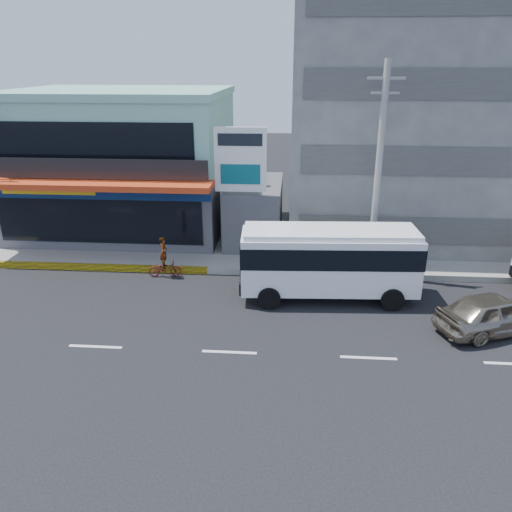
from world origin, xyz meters
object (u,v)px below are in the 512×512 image
at_px(concrete_building, 431,115).
at_px(motorcycle_rider, 165,264).
at_px(utility_pole_near, 378,172).
at_px(minibus, 329,257).
at_px(sedan, 495,313).
at_px(billboard, 241,167).
at_px(shop_building, 126,165).
at_px(satellite_dish, 253,186).

relative_size(concrete_building, motorcycle_rider, 7.91).
relative_size(utility_pole_near, minibus, 1.29).
bearing_deg(motorcycle_rider, sedan, -17.03).
relative_size(concrete_building, utility_pole_near, 1.60).
height_order(utility_pole_near, minibus, utility_pole_near).
relative_size(billboard, minibus, 0.89).
xyz_separation_m(utility_pole_near, sedan, (4.07, -5.11, -4.36)).
bearing_deg(concrete_building, sedan, -89.68).
distance_m(billboard, utility_pole_near, 6.75).
bearing_deg(concrete_building, utility_pole_near, -117.76).
relative_size(shop_building, billboard, 1.80).
xyz_separation_m(billboard, minibus, (4.30, -4.32, -3.02)).
bearing_deg(motorcycle_rider, billboard, 36.58).
distance_m(shop_building, utility_pole_near, 15.50).
relative_size(shop_building, motorcycle_rider, 6.13).
xyz_separation_m(shop_building, minibus, (11.80, -9.06, -2.09)).
distance_m(shop_building, sedan, 21.74).
xyz_separation_m(concrete_building, utility_pole_near, (-4.00, -7.60, -1.85)).
bearing_deg(sedan, concrete_building, -20.58).
distance_m(concrete_building, billboard, 12.17).
bearing_deg(minibus, motorcycle_rider, 167.57).
bearing_deg(concrete_building, satellite_dish, -158.20).
bearing_deg(shop_building, sedan, -32.81).
height_order(shop_building, motorcycle_rider, shop_building).
bearing_deg(concrete_building, minibus, -121.50).
xyz_separation_m(satellite_dish, sedan, (10.07, -8.71, -2.78)).
height_order(minibus, motorcycle_rider, minibus).
xyz_separation_m(utility_pole_near, minibus, (-2.20, -2.52, -3.24)).
bearing_deg(utility_pole_near, shop_building, 154.94).
bearing_deg(billboard, shop_building, 147.68).
height_order(minibus, sedan, minibus).
relative_size(satellite_dish, minibus, 0.19).
bearing_deg(utility_pole_near, sedan, -51.44).
height_order(shop_building, utility_pole_near, utility_pole_near).
distance_m(satellite_dish, minibus, 7.39).
bearing_deg(sedan, satellite_dish, 28.26).
bearing_deg(shop_building, utility_pole_near, -25.06).
bearing_deg(billboard, satellite_dish, 74.48).
distance_m(concrete_building, sedan, 14.14).
distance_m(concrete_building, minibus, 12.91).
bearing_deg(motorcycle_rider, minibus, -12.43).
height_order(concrete_building, satellite_dish, concrete_building).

